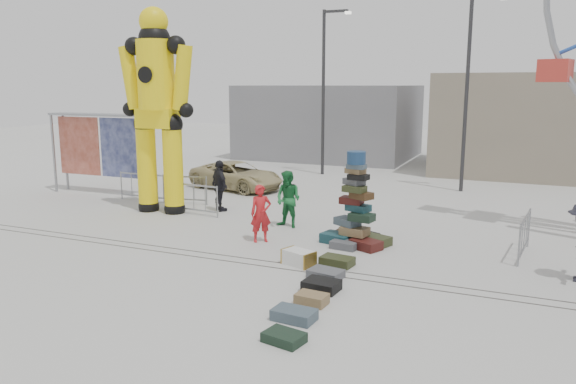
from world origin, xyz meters
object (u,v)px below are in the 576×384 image
at_px(banner_scaffold, 99,134).
at_px(barricade_dummy_b, 182,190).
at_px(lamp_post_left, 325,84).
at_px(pedestrian_red, 261,213).
at_px(barricade_wheel_front, 524,236).
at_px(crash_test_dummy, 157,103).
at_px(pedestrian_black, 220,186).
at_px(barricade_dummy_a, 142,187).
at_px(lamp_post_right, 469,84).
at_px(barricade_dummy_c, 194,199).
at_px(pedestrian_green, 288,199).
at_px(steamer_trunk, 299,258).
at_px(parked_suv, 236,175).
at_px(suitcase_tower, 356,219).

xyz_separation_m(banner_scaffold, barricade_dummy_b, (4.12, -0.34, -1.94)).
relative_size(lamp_post_left, pedestrian_red, 4.80).
bearing_deg(banner_scaffold, barricade_wheel_front, -9.08).
bearing_deg(lamp_post_left, crash_test_dummy, -103.33).
bearing_deg(pedestrian_black, barricade_dummy_a, 29.02).
bearing_deg(lamp_post_right, barricade_dummy_c, -134.60).
bearing_deg(crash_test_dummy, lamp_post_left, 73.46).
bearing_deg(pedestrian_black, lamp_post_left, -58.57).
height_order(barricade_dummy_b, pedestrian_green, pedestrian_green).
height_order(steamer_trunk, parked_suv, parked_suv).
bearing_deg(barricade_dummy_b, pedestrian_black, -24.47).
distance_m(lamp_post_left, banner_scaffold, 11.03).
xyz_separation_m(lamp_post_right, barricade_dummy_a, (-11.30, -7.01, -3.93)).
xyz_separation_m(suitcase_tower, banner_scaffold, (-11.76, 3.03, 1.74)).
distance_m(lamp_post_left, barricade_dummy_a, 10.73).
xyz_separation_m(barricade_dummy_a, pedestrian_green, (6.87, -1.55, 0.36)).
height_order(lamp_post_right, parked_suv, lamp_post_right).
distance_m(suitcase_tower, pedestrian_red, 2.70).
height_order(barricade_dummy_c, pedestrian_black, pedestrian_black).
bearing_deg(suitcase_tower, parked_suv, 155.69).
xyz_separation_m(crash_test_dummy, barricade_wheel_front, (11.95, -0.59, -3.28)).
bearing_deg(barricade_dummy_b, pedestrian_green, -28.14).
relative_size(lamp_post_left, barricade_wheel_front, 4.00).
xyz_separation_m(barricade_dummy_c, barricade_wheel_front, (10.65, -0.66, 0.00)).
bearing_deg(parked_suv, barricade_wheel_front, -102.23).
bearing_deg(suitcase_tower, lamp_post_right, 95.32).
distance_m(lamp_post_left, barricade_dummy_c, 11.04).
bearing_deg(barricade_dummy_c, crash_test_dummy, -171.87).
height_order(suitcase_tower, pedestrian_green, suitcase_tower).
distance_m(barricade_dummy_a, pedestrian_red, 7.62).
relative_size(suitcase_tower, pedestrian_green, 1.47).
relative_size(crash_test_dummy, pedestrian_black, 3.95).
height_order(steamer_trunk, barricade_wheel_front, barricade_wheel_front).
bearing_deg(parked_suv, lamp_post_left, -8.22).
bearing_deg(pedestrian_green, banner_scaffold, -179.55).
relative_size(barricade_dummy_c, pedestrian_green, 1.10).
distance_m(suitcase_tower, crash_test_dummy, 8.24).
relative_size(barricade_dummy_b, barricade_wheel_front, 1.00).
xyz_separation_m(barricade_dummy_a, pedestrian_black, (3.71, -0.39, 0.37)).
height_order(banner_scaffold, steamer_trunk, banner_scaffold).
bearing_deg(pedestrian_green, pedestrian_red, -79.25).
xyz_separation_m(banner_scaffold, barricade_dummy_a, (2.37, -0.45, -1.94)).
xyz_separation_m(crash_test_dummy, steamer_trunk, (6.77, -3.62, -3.64)).
bearing_deg(lamp_post_right, lamp_post_left, 164.05).
height_order(steamer_trunk, pedestrian_black, pedestrian_black).
relative_size(suitcase_tower, crash_test_dummy, 0.37).
bearing_deg(lamp_post_right, pedestrian_green, -117.33).
height_order(steamer_trunk, pedestrian_red, pedestrian_red).
bearing_deg(lamp_post_right, banner_scaffold, -154.35).
relative_size(lamp_post_left, parked_suv, 1.87).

